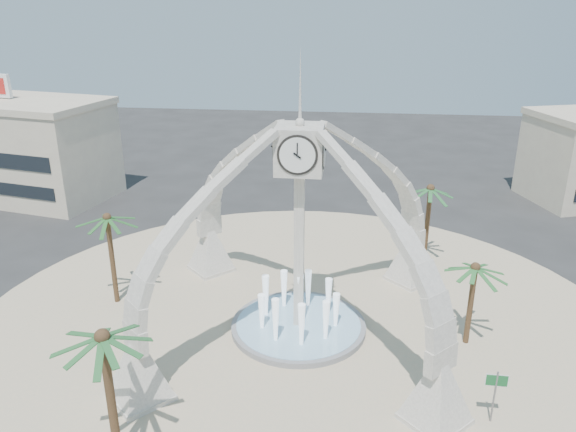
# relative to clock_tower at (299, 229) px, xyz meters

# --- Properties ---
(ground) EXTENTS (140.00, 140.00, 0.00)m
(ground) POSITION_rel_clock_tower_xyz_m (0.00, 0.00, -6.49)
(ground) COLOR #282828
(ground) RESTS_ON ground
(plaza) EXTENTS (40.00, 40.00, 0.06)m
(plaza) POSITION_rel_clock_tower_xyz_m (0.00, 0.00, -6.46)
(plaza) COLOR tan
(plaza) RESTS_ON ground
(clock_tower) EXTENTS (17.94, 17.94, 16.30)m
(clock_tower) POSITION_rel_clock_tower_xyz_m (0.00, 0.00, 0.00)
(clock_tower) COLOR silver
(clock_tower) RESTS_ON ground
(fountain) EXTENTS (8.00, 8.00, 3.62)m
(fountain) POSITION_rel_clock_tower_xyz_m (0.00, 0.00, -6.20)
(fountain) COLOR gray
(fountain) RESTS_ON ground
(building_nw) EXTENTS (23.75, 13.73, 11.90)m
(building_nw) POSITION_rel_clock_tower_xyz_m (-32.00, 22.00, -1.66)
(building_nw) COLOR beige
(building_nw) RESTS_ON ground
(palm_east) EXTENTS (4.25, 4.25, 5.45)m
(palm_east) POSITION_rel_clock_tower_xyz_m (9.67, -0.29, -1.74)
(palm_east) COLOR brown
(palm_east) RESTS_ON ground
(palm_west) EXTENTS (3.60, 3.60, 6.55)m
(palm_west) POSITION_rel_clock_tower_xyz_m (-12.05, 1.87, -0.68)
(palm_west) COLOR brown
(palm_west) RESTS_ON ground
(palm_north) EXTENTS (4.73, 4.73, 6.55)m
(palm_north) POSITION_rel_clock_tower_xyz_m (8.41, 10.17, -0.72)
(palm_north) COLOR brown
(palm_north) RESTS_ON ground
(palm_south) EXTENTS (4.24, 4.24, 6.76)m
(palm_south) POSITION_rel_clock_tower_xyz_m (-6.72, -10.82, -0.57)
(palm_south) COLOR brown
(palm_south) RESTS_ON ground
(street_sign) EXTENTS (1.03, 0.09, 2.80)m
(street_sign) POSITION_rel_clock_tower_xyz_m (9.67, -6.82, -4.49)
(street_sign) COLOR slate
(street_sign) RESTS_ON ground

